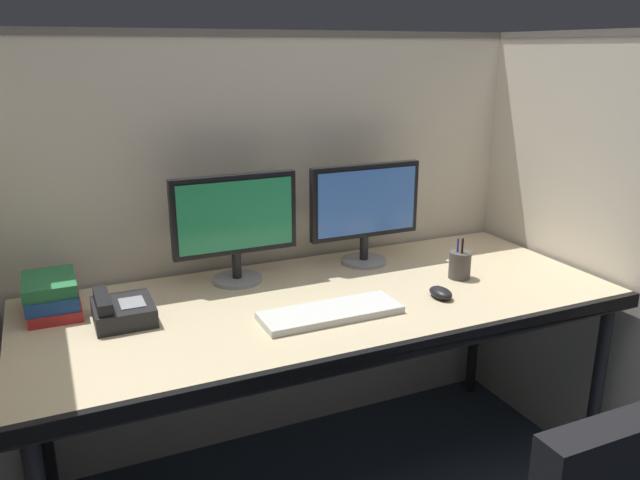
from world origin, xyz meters
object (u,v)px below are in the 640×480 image
object	(u,v)px
computer_mouse	(441,293)
desk_phone	(121,311)
keyboard_main	(331,313)
book_stack	(52,296)
monitor_left	(235,221)
monitor_right	(365,207)
pen_cup	(460,265)
desk	(328,313)

from	to	relation	value
computer_mouse	desk_phone	xyz separation A→B (m)	(-0.96, 0.23, 0.02)
keyboard_main	computer_mouse	bearing A→B (deg)	-2.25
book_stack	computer_mouse	bearing A→B (deg)	-18.57
monitor_left	monitor_right	distance (m)	0.49
keyboard_main	pen_cup	size ratio (longest dim) A/B	2.88
monitor_right	keyboard_main	xyz separation A→B (m)	(-0.32, -0.39, -0.20)
keyboard_main	pen_cup	xyz separation A→B (m)	(0.55, 0.11, 0.04)
monitor_right	computer_mouse	distance (m)	0.46
keyboard_main	computer_mouse	size ratio (longest dim) A/B	4.48
pen_cup	book_stack	size ratio (longest dim) A/B	0.67
desk	monitor_right	distance (m)	0.46
desk	monitor_right	bearing A→B (deg)	44.06
monitor_left	desk	bearing A→B (deg)	-50.59
desk_phone	book_stack	size ratio (longest dim) A/B	0.85
keyboard_main	monitor_right	bearing A→B (deg)	50.48
monitor_right	keyboard_main	world-z (taller)	monitor_right
monitor_left	pen_cup	bearing A→B (deg)	-21.65
keyboard_main	computer_mouse	world-z (taller)	computer_mouse
monitor_right	computer_mouse	xyz separation A→B (m)	(0.06, -0.41, -0.20)
keyboard_main	monitor_left	bearing A→B (deg)	113.17
desk	pen_cup	distance (m)	0.51
book_stack	desk_phone	bearing A→B (deg)	-39.50
desk	monitor_left	bearing A→B (deg)	129.41
book_stack	monitor_right	bearing A→B (deg)	1.14
monitor_left	keyboard_main	bearing A→B (deg)	-66.83
desk	monitor_right	size ratio (longest dim) A/B	4.42
desk	desk_phone	xyz separation A→B (m)	(-0.63, 0.09, 0.08)
desk_phone	monitor_left	bearing A→B (deg)	23.51
pen_cup	monitor_left	bearing A→B (deg)	158.35
monitor_right	keyboard_main	size ratio (longest dim) A/B	1.00
desk	pen_cup	bearing A→B (deg)	-2.01
pen_cup	desk	bearing A→B (deg)	177.99
monitor_right	computer_mouse	world-z (taller)	monitor_right
desk_phone	book_stack	bearing A→B (deg)	140.50
monitor_left	computer_mouse	bearing A→B (deg)	-36.54
monitor_left	desk_phone	xyz separation A→B (m)	(-0.41, -0.18, -0.18)
keyboard_main	desk_phone	xyz separation A→B (m)	(-0.58, 0.22, 0.02)
book_stack	desk	bearing A→B (deg)	-16.60
computer_mouse	book_stack	xyz separation A→B (m)	(-1.15, 0.39, 0.04)
desk	computer_mouse	size ratio (longest dim) A/B	19.79
monitor_left	computer_mouse	world-z (taller)	monitor_left
monitor_left	monitor_right	xyz separation A→B (m)	(0.49, -0.01, 0.00)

